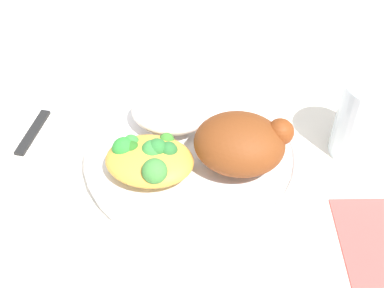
{
  "coord_description": "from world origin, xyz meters",
  "views": [
    {
      "loc": [
        0.06,
        -0.43,
        0.45
      ],
      "look_at": [
        0.0,
        0.0,
        0.03
      ],
      "focal_mm": 49.25,
      "sensor_mm": 36.0,
      "label": 1
    }
  ],
  "objects_px": {
    "plate": "(192,155)",
    "roasted_chicken": "(241,143)",
    "rice_pile": "(171,110)",
    "napkin": "(382,249)",
    "knife": "(45,112)",
    "water_glass": "(366,119)",
    "fork": "(61,124)",
    "mac_cheese_with_broccoli": "(149,158)"
  },
  "relations": [
    {
      "from": "rice_pile",
      "to": "knife",
      "type": "xyz_separation_m",
      "value": [
        -0.17,
        0.01,
        -0.03
      ]
    },
    {
      "from": "knife",
      "to": "napkin",
      "type": "height_order",
      "value": "knife"
    },
    {
      "from": "roasted_chicken",
      "to": "napkin",
      "type": "height_order",
      "value": "roasted_chicken"
    },
    {
      "from": "fork",
      "to": "knife",
      "type": "relative_size",
      "value": 0.75
    },
    {
      "from": "rice_pile",
      "to": "mac_cheese_with_broccoli",
      "type": "distance_m",
      "value": 0.08
    },
    {
      "from": "roasted_chicken",
      "to": "knife",
      "type": "relative_size",
      "value": 0.57
    },
    {
      "from": "rice_pile",
      "to": "napkin",
      "type": "xyz_separation_m",
      "value": [
        0.24,
        -0.14,
        -0.03
      ]
    },
    {
      "from": "napkin",
      "to": "plate",
      "type": "bearing_deg",
      "value": 155.36
    },
    {
      "from": "plate",
      "to": "knife",
      "type": "bearing_deg",
      "value": 164.86
    },
    {
      "from": "plate",
      "to": "water_glass",
      "type": "bearing_deg",
      "value": 13.25
    },
    {
      "from": "knife",
      "to": "napkin",
      "type": "xyz_separation_m",
      "value": [
        0.41,
        -0.15,
        -0.0
      ]
    },
    {
      "from": "rice_pile",
      "to": "napkin",
      "type": "relative_size",
      "value": 0.74
    },
    {
      "from": "rice_pile",
      "to": "mac_cheese_with_broccoli",
      "type": "bearing_deg",
      "value": -97.18
    },
    {
      "from": "fork",
      "to": "water_glass",
      "type": "height_order",
      "value": "water_glass"
    },
    {
      "from": "plate",
      "to": "rice_pile",
      "type": "bearing_deg",
      "value": 125.47
    },
    {
      "from": "fork",
      "to": "plate",
      "type": "bearing_deg",
      "value": -11.37
    },
    {
      "from": "plate",
      "to": "water_glass",
      "type": "xyz_separation_m",
      "value": [
        0.19,
        0.05,
        0.04
      ]
    },
    {
      "from": "roasted_chicken",
      "to": "mac_cheese_with_broccoli",
      "type": "relative_size",
      "value": 1.1
    },
    {
      "from": "fork",
      "to": "water_glass",
      "type": "distance_m",
      "value": 0.37
    },
    {
      "from": "mac_cheese_with_broccoli",
      "to": "knife",
      "type": "bearing_deg",
      "value": 150.2
    },
    {
      "from": "rice_pile",
      "to": "mac_cheese_with_broccoli",
      "type": "height_order",
      "value": "mac_cheese_with_broccoli"
    },
    {
      "from": "rice_pile",
      "to": "knife",
      "type": "height_order",
      "value": "rice_pile"
    },
    {
      "from": "plate",
      "to": "roasted_chicken",
      "type": "distance_m",
      "value": 0.07
    },
    {
      "from": "plate",
      "to": "mac_cheese_with_broccoli",
      "type": "distance_m",
      "value": 0.06
    },
    {
      "from": "mac_cheese_with_broccoli",
      "to": "rice_pile",
      "type": "bearing_deg",
      "value": 82.82
    },
    {
      "from": "plate",
      "to": "knife",
      "type": "xyz_separation_m",
      "value": [
        -0.2,
        0.05,
        -0.01
      ]
    },
    {
      "from": "mac_cheese_with_broccoli",
      "to": "knife",
      "type": "xyz_separation_m",
      "value": [
        -0.16,
        0.09,
        -0.03
      ]
    },
    {
      "from": "rice_pile",
      "to": "mac_cheese_with_broccoli",
      "type": "xyz_separation_m",
      "value": [
        -0.01,
        -0.08,
        -0.0
      ]
    },
    {
      "from": "water_glass",
      "to": "plate",
      "type": "bearing_deg",
      "value": -166.75
    },
    {
      "from": "knife",
      "to": "roasted_chicken",
      "type": "bearing_deg",
      "value": -14.42
    },
    {
      "from": "mac_cheese_with_broccoli",
      "to": "napkin",
      "type": "bearing_deg",
      "value": -13.38
    },
    {
      "from": "water_glass",
      "to": "napkin",
      "type": "relative_size",
      "value": 0.77
    },
    {
      "from": "roasted_chicken",
      "to": "water_glass",
      "type": "height_order",
      "value": "water_glass"
    },
    {
      "from": "knife",
      "to": "napkin",
      "type": "bearing_deg",
      "value": -20.14
    },
    {
      "from": "roasted_chicken",
      "to": "napkin",
      "type": "distance_m",
      "value": 0.18
    },
    {
      "from": "roasted_chicken",
      "to": "napkin",
      "type": "xyz_separation_m",
      "value": [
        0.15,
        -0.08,
        -0.05
      ]
    },
    {
      "from": "plate",
      "to": "roasted_chicken",
      "type": "xyz_separation_m",
      "value": [
        0.06,
        -0.01,
        0.04
      ]
    },
    {
      "from": "knife",
      "to": "water_glass",
      "type": "height_order",
      "value": "water_glass"
    },
    {
      "from": "rice_pile",
      "to": "napkin",
      "type": "height_order",
      "value": "rice_pile"
    },
    {
      "from": "napkin",
      "to": "roasted_chicken",
      "type": "bearing_deg",
      "value": 151.14
    },
    {
      "from": "plate",
      "to": "fork",
      "type": "xyz_separation_m",
      "value": [
        -0.17,
        0.03,
        -0.01
      ]
    },
    {
      "from": "mac_cheese_with_broccoli",
      "to": "napkin",
      "type": "distance_m",
      "value": 0.26
    }
  ]
}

